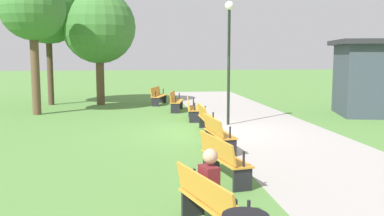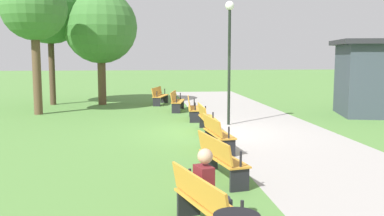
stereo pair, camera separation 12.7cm
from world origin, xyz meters
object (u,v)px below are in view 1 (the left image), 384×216
Objects in this scene: bench_5 at (223,157)px; kiosk at (372,77)px; bench_1 at (175,101)px; person_seated at (215,187)px; tree_0 at (99,27)px; bench_4 at (218,133)px; lamp_post at (229,41)px; tree_1 at (47,5)px; bench_0 at (158,95)px; bench_6 at (212,204)px; tree_2 at (33,9)px; bench_3 at (206,118)px; bench_2 at (192,108)px.

bench_5 is 0.45× the size of kiosk.
person_seated is (13.31, -0.60, 0.17)m from bench_1.
bench_4 is at bearing 19.61° from tree_0.
tree_1 is at bearing -133.75° from lamp_post.
bench_0 is at bearing 83.79° from tree_1.
bench_6 is at bearing -17.07° from bench_4.
bench_0 is 7.29m from tree_2.
tree_1 is 3.71m from tree_2.
bench_5 is at bearing -30.07° from kiosk.
person_seated is (2.42, -0.60, 0.17)m from bench_5.
bench_1 is 0.40× the size of lamp_post.
bench_0 and bench_5 have the same top height.
tree_2 is at bearing -74.51° from bench_1.
bench_3 is 8.19m from bench_6.
bench_0 is at bearing 83.14° from tree_0.
kiosk is at bearing 104.85° from lamp_post.
tree_1 reaches higher than bench_5.
bench_0 is 7.07m from tree_1.
bench_1 and bench_3 have the same top height.
bench_1 and bench_2 have the same top height.
bench_5 is at bearing 11.42° from bench_1.
tree_0 is at bearing 84.55° from tree_1.
bench_0 is at bearing 179.97° from bench_4.
tree_1 is at bearing -126.82° from bench_2.
tree_1 is at bearing -95.45° from tree_0.
bench_3 is 5.47m from bench_5.
kiosk is (-10.95, 8.66, 0.98)m from person_seated.
bench_0 is at bearing -162.93° from bench_2.
bench_3 is 0.29× the size of tree_2.
person_seated reaches higher than bench_2.
bench_2 is at bearing -74.09° from kiosk.
tree_2 is at bearing -42.68° from bench_0.
tree_1 is at bearing -106.65° from bench_1.
bench_1 and bench_6 have the same top height.
tree_0 is at bearing 172.84° from bench_6.
bench_5 is 12.68m from tree_2.
tree_2 reaches higher than tree_0.
tree_2 is (3.43, -2.38, 0.51)m from tree_0.
tree_2 reaches higher than bench_2.
bench_3 is 0.98× the size of bench_4.
tree_1 is at bearing -168.13° from bench_5.
bench_1 is 0.30× the size of tree_2.
tree_0 is 8.80m from lamp_post.
tree_1 is (-5.95, -6.49, 4.51)m from bench_2.
bench_6 is 0.30m from person_seated.
tree_0 is at bearing -139.39° from bench_2.
tree_1 reaches higher than tree_0.
kiosk is at bearing 112.32° from bench_3.
tree_0 is 1.31× the size of lamp_post.
tree_1 is (-0.24, -2.50, 1.06)m from tree_0.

